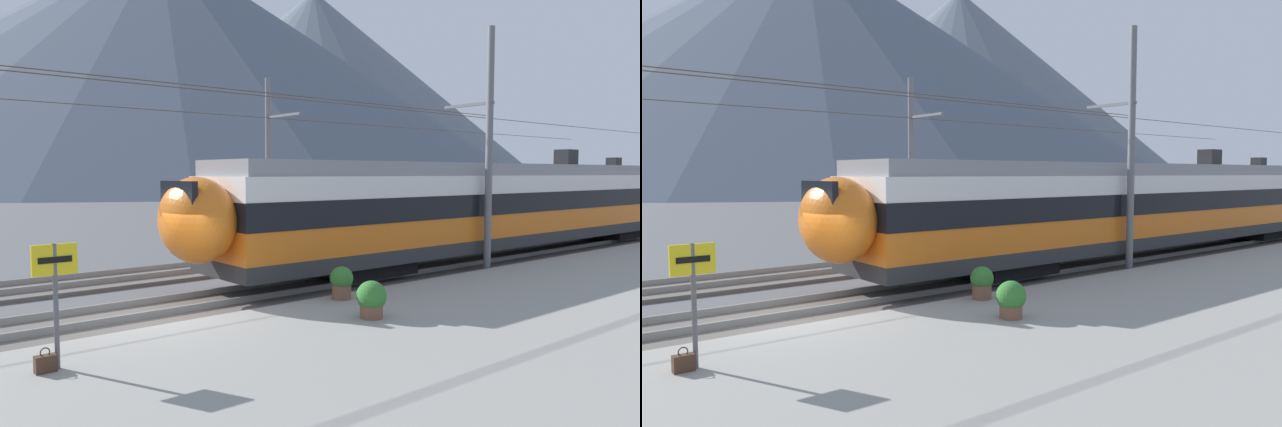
# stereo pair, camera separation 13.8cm
# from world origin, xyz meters

# --- Properties ---
(ground_plane) EXTENTS (400.00, 400.00, 0.00)m
(ground_plane) POSITION_xyz_m (0.00, 0.00, 0.00)
(ground_plane) COLOR #565659
(platform_slab) EXTENTS (120.00, 8.87, 0.31)m
(platform_slab) POSITION_xyz_m (0.00, -5.54, 0.16)
(platform_slab) COLOR gray
(platform_slab) RESTS_ON ground
(track_near) EXTENTS (120.00, 3.00, 0.28)m
(track_near) POSITION_xyz_m (0.00, 1.07, 0.07)
(track_near) COLOR #5B5651
(track_near) RESTS_ON ground
(track_far) EXTENTS (120.00, 3.00, 0.28)m
(track_far) POSITION_xyz_m (0.00, 6.12, 0.07)
(track_far) COLOR #5B5651
(track_far) RESTS_ON ground
(train_near_platform) EXTENTS (29.12, 3.00, 4.27)m
(train_near_platform) POSITION_xyz_m (15.48, 1.07, 2.23)
(train_near_platform) COLOR #2D2D30
(train_near_platform) RESTS_ON track_near
(train_far_track) EXTENTS (31.61, 2.91, 4.27)m
(train_far_track) POSITION_xyz_m (31.00, 6.12, 2.23)
(train_far_track) COLOR #2D2D30
(train_far_track) RESTS_ON track_far
(catenary_mast_mid) EXTENTS (42.73, 2.05, 8.41)m
(catenary_mast_mid) POSITION_xyz_m (11.81, -0.57, 4.34)
(catenary_mast_mid) COLOR slate
(catenary_mast_mid) RESTS_ON ground
(catenary_mast_far_side) EXTENTS (42.73, 2.37, 7.48)m
(catenary_mast_far_side) POSITION_xyz_m (8.79, 8.04, 3.94)
(catenary_mast_far_side) COLOR slate
(catenary_mast_far_side) RESTS_ON ground
(platform_sign) EXTENTS (0.70, 0.08, 2.04)m
(platform_sign) POSITION_xyz_m (-2.81, -2.68, 1.81)
(platform_sign) COLOR #59595B
(platform_sign) RESTS_ON platform_slab
(handbag_near_sign) EXTENTS (0.32, 0.18, 0.40)m
(handbag_near_sign) POSITION_xyz_m (-3.01, -2.75, 0.46)
(handbag_near_sign) COLOR #472D1E
(handbag_near_sign) RESTS_ON platform_slab
(potted_plant_platform_edge) EXTENTS (0.60, 0.60, 0.83)m
(potted_plant_platform_edge) POSITION_xyz_m (4.29, -1.62, 0.77)
(potted_plant_platform_edge) COLOR brown
(potted_plant_platform_edge) RESTS_ON platform_slab
(potted_plant_by_shelter) EXTENTS (0.67, 0.67, 0.83)m
(potted_plant_by_shelter) POSITION_xyz_m (3.50, -3.51, 0.76)
(potted_plant_by_shelter) COLOR brown
(potted_plant_by_shelter) RESTS_ON platform_slab
(mountain_central_peak) EXTENTS (202.04, 202.04, 68.08)m
(mountain_central_peak) POSITION_xyz_m (67.34, 146.79, 34.04)
(mountain_central_peak) COLOR #515B6B
(mountain_central_peak) RESTS_ON ground
(mountain_right_ridge) EXTENTS (190.75, 190.75, 81.72)m
(mountain_right_ridge) POSITION_xyz_m (157.90, 191.03, 40.86)
(mountain_right_ridge) COLOR slate
(mountain_right_ridge) RESTS_ON ground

